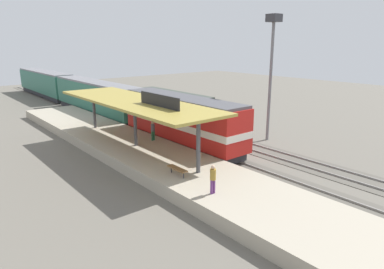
{
  "coord_description": "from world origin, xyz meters",
  "views": [
    {
      "loc": [
        -18.57,
        -24.27,
        9.28
      ],
      "look_at": [
        -1.38,
        -3.45,
        2.0
      ],
      "focal_mm": 32.22,
      "sensor_mm": 36.0,
      "label": 1
    }
  ],
  "objects_px": {
    "platform_bench": "(177,169)",
    "passenger_carriage_rear": "(45,83)",
    "passenger_carriage_front": "(96,98)",
    "freight_car": "(171,107)",
    "locomotive": "(181,120)",
    "person_waiting": "(153,130)",
    "person_walking": "(213,178)",
    "light_mast": "(272,52)"
  },
  "relations": [
    {
      "from": "freight_car",
      "to": "person_waiting",
      "type": "xyz_separation_m",
      "value": [
        -7.28,
        -7.19,
        -0.12
      ]
    },
    {
      "from": "locomotive",
      "to": "light_mast",
      "type": "height_order",
      "value": "light_mast"
    },
    {
      "from": "freight_car",
      "to": "person_waiting",
      "type": "height_order",
      "value": "freight_car"
    },
    {
      "from": "locomotive",
      "to": "light_mast",
      "type": "xyz_separation_m",
      "value": [
        7.8,
        -3.64,
        5.99
      ]
    },
    {
      "from": "passenger_carriage_front",
      "to": "passenger_carriage_rear",
      "type": "height_order",
      "value": "same"
    },
    {
      "from": "passenger_carriage_rear",
      "to": "person_walking",
      "type": "relative_size",
      "value": 11.7
    },
    {
      "from": "passenger_carriage_rear",
      "to": "person_walking",
      "type": "bearing_deg",
      "value": -97.03
    },
    {
      "from": "passenger_carriage_front",
      "to": "person_walking",
      "type": "bearing_deg",
      "value": -101.99
    },
    {
      "from": "person_walking",
      "to": "passenger_carriage_rear",
      "type": "bearing_deg",
      "value": 82.97
    },
    {
      "from": "person_waiting",
      "to": "person_walking",
      "type": "bearing_deg",
      "value": -106.8
    },
    {
      "from": "light_mast",
      "to": "person_walking",
      "type": "height_order",
      "value": "light_mast"
    },
    {
      "from": "light_mast",
      "to": "person_waiting",
      "type": "bearing_deg",
      "value": 157.97
    },
    {
      "from": "passenger_carriage_rear",
      "to": "passenger_carriage_front",
      "type": "bearing_deg",
      "value": -90.0
    },
    {
      "from": "passenger_carriage_front",
      "to": "freight_car",
      "type": "distance_m",
      "value": 11.21
    },
    {
      "from": "locomotive",
      "to": "light_mast",
      "type": "distance_m",
      "value": 10.49
    },
    {
      "from": "platform_bench",
      "to": "light_mast",
      "type": "bearing_deg",
      "value": 14.81
    },
    {
      "from": "platform_bench",
      "to": "passenger_carriage_rear",
      "type": "height_order",
      "value": "passenger_carriage_rear"
    },
    {
      "from": "person_walking",
      "to": "light_mast",
      "type": "bearing_deg",
      "value": 27.19
    },
    {
      "from": "person_walking",
      "to": "person_waiting",
      "type": "bearing_deg",
      "value": 73.2
    },
    {
      "from": "platform_bench",
      "to": "passenger_carriage_rear",
      "type": "xyz_separation_m",
      "value": [
        6.0,
        46.09,
        0.97
      ]
    },
    {
      "from": "person_waiting",
      "to": "platform_bench",
      "type": "bearing_deg",
      "value": -112.86
    },
    {
      "from": "passenger_carriage_front",
      "to": "passenger_carriage_rear",
      "type": "distance_m",
      "value": 20.8
    },
    {
      "from": "passenger_carriage_rear",
      "to": "person_waiting",
      "type": "xyz_separation_m",
      "value": [
        -2.68,
        -38.21,
        -0.46
      ]
    },
    {
      "from": "locomotive",
      "to": "passenger_carriage_rear",
      "type": "xyz_separation_m",
      "value": [
        0.0,
        38.8,
        -0.1
      ]
    },
    {
      "from": "passenger_carriage_front",
      "to": "light_mast",
      "type": "distance_m",
      "value": 23.8
    },
    {
      "from": "freight_car",
      "to": "passenger_carriage_front",
      "type": "bearing_deg",
      "value": 114.23
    },
    {
      "from": "passenger_carriage_front",
      "to": "freight_car",
      "type": "height_order",
      "value": "passenger_carriage_front"
    },
    {
      "from": "locomotive",
      "to": "passenger_carriage_front",
      "type": "distance_m",
      "value": 18.0
    },
    {
      "from": "locomotive",
      "to": "passenger_carriage_front",
      "type": "bearing_deg",
      "value": 90.0
    },
    {
      "from": "person_waiting",
      "to": "person_walking",
      "type": "relative_size",
      "value": 1.0
    },
    {
      "from": "passenger_carriage_rear",
      "to": "light_mast",
      "type": "relative_size",
      "value": 1.71
    },
    {
      "from": "passenger_carriage_rear",
      "to": "light_mast",
      "type": "xyz_separation_m",
      "value": [
        7.8,
        -42.44,
        6.08
      ]
    },
    {
      "from": "locomotive",
      "to": "passenger_carriage_rear",
      "type": "bearing_deg",
      "value": 90.0
    },
    {
      "from": "light_mast",
      "to": "person_walking",
      "type": "xyz_separation_m",
      "value": [
        -13.91,
        -7.15,
        -6.54
      ]
    },
    {
      "from": "platform_bench",
      "to": "locomotive",
      "type": "relative_size",
      "value": 0.12
    },
    {
      "from": "platform_bench",
      "to": "light_mast",
      "type": "xyz_separation_m",
      "value": [
        13.8,
        3.65,
        7.05
      ]
    },
    {
      "from": "light_mast",
      "to": "locomotive",
      "type": "bearing_deg",
      "value": 154.96
    },
    {
      "from": "passenger_carriage_rear",
      "to": "person_waiting",
      "type": "distance_m",
      "value": 38.3
    },
    {
      "from": "freight_car",
      "to": "person_walking",
      "type": "relative_size",
      "value": 7.02
    },
    {
      "from": "platform_bench",
      "to": "locomotive",
      "type": "distance_m",
      "value": 9.5
    },
    {
      "from": "passenger_carriage_front",
      "to": "person_waiting",
      "type": "xyz_separation_m",
      "value": [
        -2.68,
        -17.41,
        -0.46
      ]
    },
    {
      "from": "passenger_carriage_front",
      "to": "person_waiting",
      "type": "height_order",
      "value": "passenger_carriage_front"
    }
  ]
}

